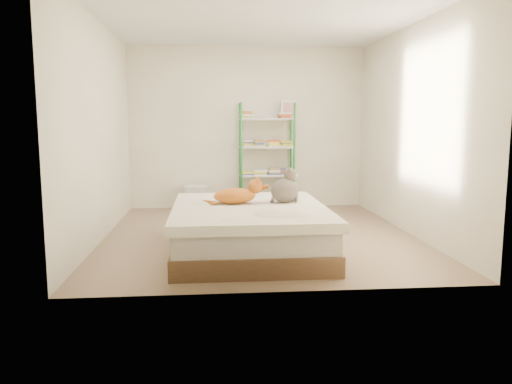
{
  "coord_description": "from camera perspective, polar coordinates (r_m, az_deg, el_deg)",
  "views": [
    {
      "loc": [
        -0.58,
        -6.07,
        1.41
      ],
      "look_at": [
        -0.09,
        -0.52,
        0.62
      ],
      "focal_mm": 35.0,
      "sensor_mm": 36.0,
      "label": 1
    }
  ],
  "objects": [
    {
      "name": "bed",
      "position": [
        5.39,
        -0.78,
        -4.28
      ],
      "size": [
        1.62,
        2.03,
        0.52
      ],
      "rotation": [
        0.0,
        0.0,
        0.0
      ],
      "color": "brown",
      "rests_on": "ground"
    },
    {
      "name": "orange_cat",
      "position": [
        5.45,
        -2.44,
        -0.21
      ],
      "size": [
        0.58,
        0.37,
        0.22
      ],
      "primitive_type": null,
      "rotation": [
        0.0,
        0.0,
        0.14
      ],
      "color": "orange",
      "rests_on": "bed"
    },
    {
      "name": "cardboard_box",
      "position": [
        7.51,
        0.14,
        -1.43
      ],
      "size": [
        0.6,
        0.62,
        0.39
      ],
      "rotation": [
        0.0,
        0.0,
        -0.48
      ],
      "color": "olive",
      "rests_on": "ground"
    },
    {
      "name": "room",
      "position": [
        6.1,
        0.38,
        7.04
      ],
      "size": [
        3.81,
        4.21,
        2.61
      ],
      "color": "#8E6E59",
      "rests_on": "ground"
    },
    {
      "name": "white_bin",
      "position": [
        8.01,
        -6.73,
        -0.66
      ],
      "size": [
        0.41,
        0.38,
        0.39
      ],
      "rotation": [
        0.0,
        0.0,
        -0.29
      ],
      "color": "white",
      "rests_on": "ground"
    },
    {
      "name": "shelf_unit",
      "position": [
        8.02,
        1.28,
        4.1
      ],
      "size": [
        0.9,
        0.36,
        1.74
      ],
      "color": "#278639",
      "rests_on": "ground"
    },
    {
      "name": "grey_cat",
      "position": [
        5.53,
        3.29,
        0.78
      ],
      "size": [
        0.41,
        0.38,
        0.39
      ],
      "primitive_type": null,
      "rotation": [
        0.0,
        0.0,
        1.89
      ],
      "color": "#665D51",
      "rests_on": "bed"
    }
  ]
}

